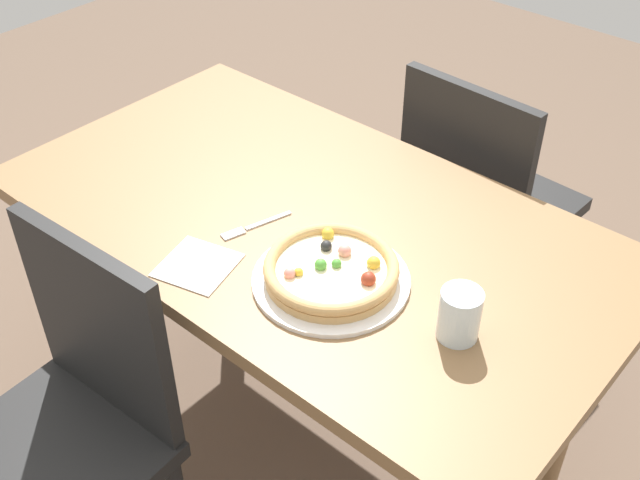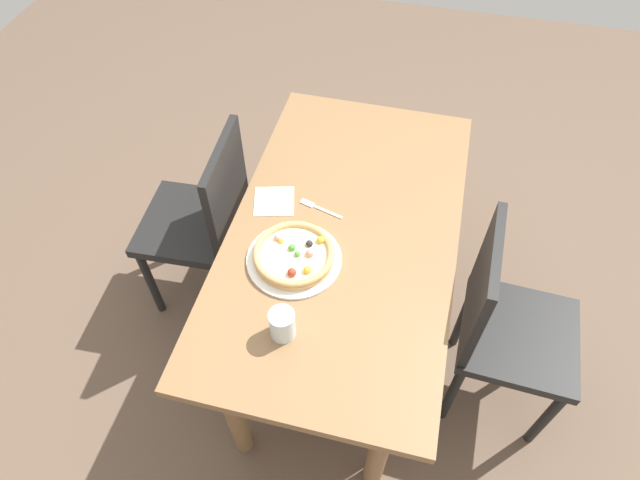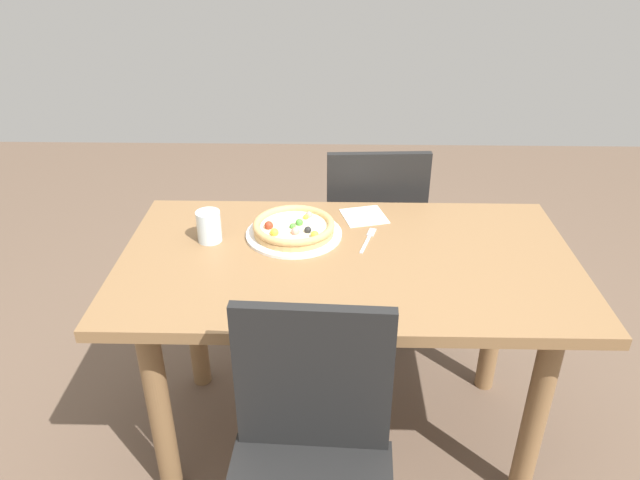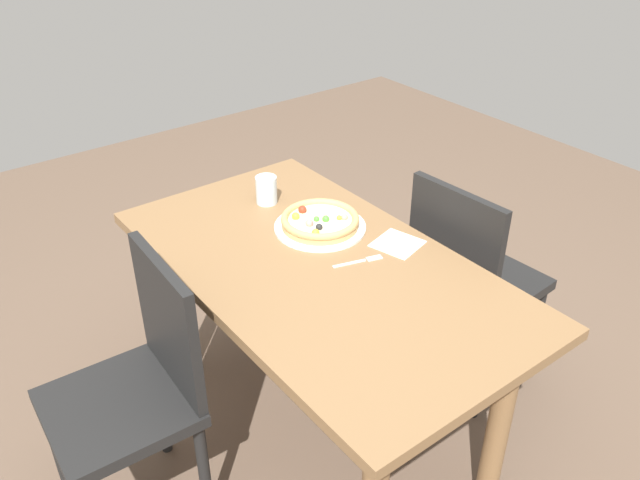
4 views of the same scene
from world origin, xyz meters
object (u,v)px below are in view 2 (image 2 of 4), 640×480
at_px(napkin, 274,201).
at_px(plate, 294,259).
at_px(fork, 318,208).
at_px(drinking_glass, 282,324).
at_px(chair_near, 503,325).
at_px(dining_table, 343,249).
at_px(pizza, 294,254).
at_px(chair_far, 205,219).

bearing_deg(napkin, plate, -149.22).
height_order(fork, drinking_glass, drinking_glass).
distance_m(chair_near, plate, 0.77).
relative_size(dining_table, plate, 4.47).
bearing_deg(dining_table, pizza, 142.74).
height_order(pizza, napkin, pizza).
relative_size(plate, pizza, 1.17).
height_order(dining_table, chair_far, chair_far).
distance_m(fork, napkin, 0.16).
bearing_deg(plate, dining_table, -37.46).
height_order(plate, pizza, pizza).
relative_size(chair_near, chair_far, 1.00).
height_order(chair_far, drinking_glass, chair_far).
relative_size(pizza, fork, 1.62).
height_order(chair_far, fork, chair_far).
relative_size(chair_near, fork, 5.44).
xyz_separation_m(dining_table, chair_far, (0.11, 0.60, -0.13)).
bearing_deg(chair_far, dining_table, -104.09).
bearing_deg(chair_far, napkin, -102.47).
relative_size(chair_far, pizza, 3.36).
bearing_deg(drinking_glass, dining_table, -11.88).
distance_m(plate, fork, 0.24).
xyz_separation_m(dining_table, napkin, (0.06, 0.27, 0.12)).
height_order(dining_table, drinking_glass, drinking_glass).
relative_size(fork, napkin, 1.16).
relative_size(dining_table, fork, 8.50).
xyz_separation_m(dining_table, drinking_glass, (-0.44, 0.09, 0.17)).
height_order(chair_far, pizza, chair_far).
height_order(dining_table, plate, plate).
xyz_separation_m(chair_near, plate, (-0.08, 0.73, 0.25)).
height_order(dining_table, chair_near, chair_near).
bearing_deg(dining_table, chair_near, -99.13).
relative_size(fork, drinking_glass, 1.61).
distance_m(plate, drinking_glass, 0.27).
bearing_deg(napkin, fork, -87.42).
xyz_separation_m(fork, napkin, (-0.01, 0.16, -0.00)).
distance_m(fork, drinking_glass, 0.51).
height_order(dining_table, napkin, napkin).
distance_m(dining_table, drinking_glass, 0.47).
relative_size(dining_table, pizza, 5.25).
relative_size(chair_near, plate, 2.86).
distance_m(pizza, drinking_glass, 0.27).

